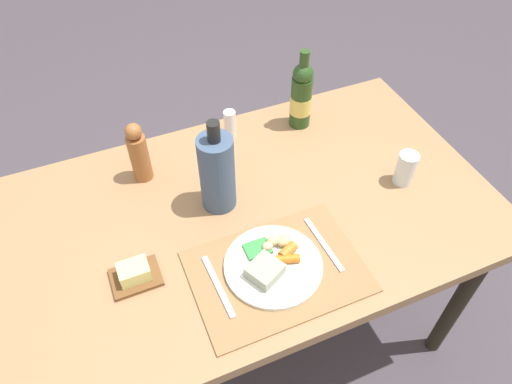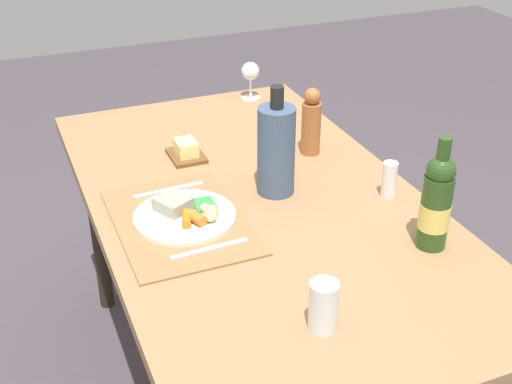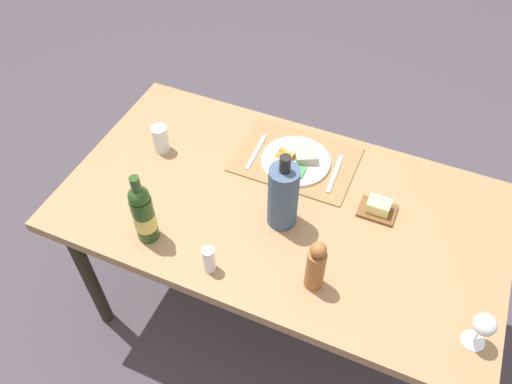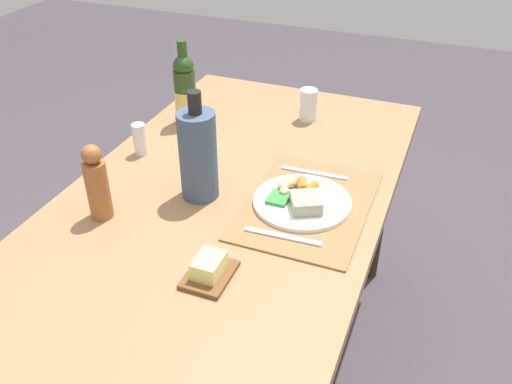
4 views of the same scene
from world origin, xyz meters
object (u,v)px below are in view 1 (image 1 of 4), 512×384
(fork, at_px, (218,286))
(knife, at_px, (324,244))
(wine_bottle, at_px, (301,96))
(pepper_mill, at_px, (139,153))
(salt_shaker, at_px, (230,124))
(dining_table, at_px, (236,230))
(water_tumbler, at_px, (405,170))
(dinner_plate, at_px, (272,263))
(butter_dish, at_px, (135,274))
(cooler_bottle, at_px, (217,172))

(fork, xyz_separation_m, knife, (0.32, 0.01, 0.00))
(wine_bottle, height_order, pepper_mill, wine_bottle)
(salt_shaker, bearing_deg, wine_bottle, -7.73)
(dining_table, distance_m, salt_shaker, 0.38)
(water_tumbler, bearing_deg, dinner_plate, -165.05)
(dinner_plate, bearing_deg, wine_bottle, 56.95)
(butter_dish, relative_size, pepper_mill, 0.61)
(wine_bottle, relative_size, cooler_bottle, 0.94)
(butter_dish, bearing_deg, salt_shaker, 45.53)
(salt_shaker, relative_size, wine_bottle, 0.35)
(butter_dish, bearing_deg, dining_table, 17.86)
(fork, bearing_deg, salt_shaker, 63.62)
(water_tumbler, bearing_deg, butter_dish, -178.15)
(dining_table, xyz_separation_m, cooler_bottle, (-0.03, 0.06, 0.20))
(fork, height_order, pepper_mill, pepper_mill)
(dinner_plate, bearing_deg, dining_table, 96.80)
(knife, bearing_deg, dining_table, 130.30)
(salt_shaker, bearing_deg, cooler_bottle, -116.91)
(dining_table, height_order, cooler_bottle, cooler_bottle)
(salt_shaker, height_order, cooler_bottle, cooler_bottle)
(dinner_plate, relative_size, salt_shaker, 2.62)
(fork, relative_size, butter_dish, 1.55)
(dinner_plate, height_order, salt_shaker, salt_shaker)
(knife, relative_size, wine_bottle, 0.69)
(cooler_bottle, bearing_deg, dinner_plate, -79.45)
(dining_table, xyz_separation_m, knife, (0.19, -0.20, 0.08))
(fork, bearing_deg, butter_dish, 147.51)
(wine_bottle, bearing_deg, pepper_mill, -175.49)
(cooler_bottle, bearing_deg, knife, -51.39)
(knife, height_order, salt_shaker, salt_shaker)
(dining_table, distance_m, pepper_mill, 0.38)
(dinner_plate, relative_size, knife, 1.34)
(knife, bearing_deg, pepper_mill, 128.19)
(cooler_bottle, bearing_deg, fork, -110.61)
(dinner_plate, xyz_separation_m, wine_bottle, (0.34, 0.52, 0.10))
(wine_bottle, relative_size, pepper_mill, 1.37)
(fork, height_order, salt_shaker, salt_shaker)
(dining_table, distance_m, cooler_bottle, 0.22)
(dinner_plate, height_order, cooler_bottle, cooler_bottle)
(fork, bearing_deg, wine_bottle, 43.96)
(butter_dish, xyz_separation_m, salt_shaker, (0.44, 0.45, 0.03))
(butter_dish, relative_size, water_tumbler, 1.16)
(butter_dish, xyz_separation_m, cooler_bottle, (0.30, 0.17, 0.11))
(dinner_plate, relative_size, cooler_bottle, 0.86)
(dining_table, distance_m, butter_dish, 0.35)
(knife, height_order, butter_dish, butter_dish)
(dining_table, relative_size, pepper_mill, 7.45)
(salt_shaker, relative_size, pepper_mill, 0.48)
(dinner_plate, bearing_deg, water_tumbler, 14.95)
(dinner_plate, relative_size, pepper_mill, 1.26)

